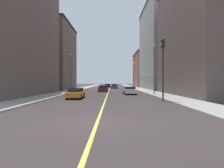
{
  "coord_description": "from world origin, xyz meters",
  "views": [
    {
      "loc": [
        0.73,
        -10.81,
        2.01
      ],
      "look_at": [
        0.97,
        47.66,
        1.41
      ],
      "focal_mm": 34.93,
      "sensor_mm": 36.0,
      "label": 1
    }
  ],
  "objects": [
    {
      "name": "street_lamp_left_far",
      "position": [
        6.97,
        51.54,
        4.62
      ],
      "size": [
        0.36,
        0.36,
        7.42
      ],
      "color": "#4C4C51",
      "rests_on": "ground"
    },
    {
      "name": "building_right_midblock",
      "position": [
        -15.55,
        43.91,
        8.22
      ],
      "size": [
        12.13,
        18.11,
        16.41
      ],
      "color": "brown",
      "rests_on": "ground"
    },
    {
      "name": "street_lamp_left_near",
      "position": [
        6.97,
        21.35,
        4.59
      ],
      "size": [
        0.36,
        0.36,
        7.36
      ],
      "color": "#4C4C51",
      "rests_on": "ground"
    },
    {
      "name": "car_orange",
      "position": [
        -3.62,
        15.19,
        0.63
      ],
      "size": [
        1.83,
        4.3,
        1.28
      ],
      "color": "orange",
      "rests_on": "ground"
    },
    {
      "name": "car_maroon",
      "position": [
        -1.06,
        33.34,
        0.64
      ],
      "size": [
        1.93,
        4.03,
        1.3
      ],
      "color": "maroon",
      "rests_on": "ground"
    },
    {
      "name": "building_left_far",
      "position": [
        15.55,
        72.06,
        6.49
      ],
      "size": [
        12.13,
        20.02,
        12.96
      ],
      "color": "brown",
      "rests_on": "ground"
    },
    {
      "name": "lane_center_stripe",
      "position": [
        0.0,
        49.0,
        0.01
      ],
      "size": [
        0.16,
        154.0,
        0.01
      ],
      "primitive_type": "cube",
      "color": "#E5D14C",
      "rests_on": "ground"
    },
    {
      "name": "car_black",
      "position": [
        -0.79,
        62.07,
        0.64
      ],
      "size": [
        1.98,
        4.49,
        1.32
      ],
      "color": "black",
      "rests_on": "ground"
    },
    {
      "name": "car_white",
      "position": [
        3.54,
        23.97,
        0.63
      ],
      "size": [
        2.05,
        4.58,
        1.25
      ],
      "color": "white",
      "rests_on": "ground"
    },
    {
      "name": "car_teal",
      "position": [
        1.39,
        54.17,
        0.65
      ],
      "size": [
        2.04,
        4.68,
        1.34
      ],
      "color": "#196670",
      "rests_on": "ground"
    },
    {
      "name": "traffic_light_left_near",
      "position": [
        5.95,
        11.49,
        4.08
      ],
      "size": [
        0.4,
        0.32,
        6.34
      ],
      "color": "#2D2D2D",
      "rests_on": "ground"
    },
    {
      "name": "building_left_near",
      "position": [
        15.55,
        20.77,
        9.11
      ],
      "size": [
        12.13,
        22.2,
        18.2
      ],
      "color": "brown",
      "rests_on": "ground"
    },
    {
      "name": "sidewalk_right",
      "position": [
        -8.0,
        49.0,
        0.07
      ],
      "size": [
        3.27,
        168.0,
        0.15
      ],
      "primitive_type": "cube",
      "color": "#9E9B93",
      "rests_on": "ground"
    },
    {
      "name": "street_lamp_right_near",
      "position": [
        -6.97,
        29.5,
        4.47
      ],
      "size": [
        0.36,
        0.36,
        7.12
      ],
      "color": "#4C4C51",
      "rests_on": "ground"
    },
    {
      "name": "ground_plane",
      "position": [
        0.0,
        0.0,
        0.0
      ],
      "size": [
        400.0,
        400.0,
        0.0
      ],
      "primitive_type": "plane",
      "color": "#372E2E",
      "rests_on": "ground"
    },
    {
      "name": "sidewalk_left",
      "position": [
        8.0,
        49.0,
        0.07
      ],
      "size": [
        3.27,
        168.0,
        0.15
      ],
      "primitive_type": "cube",
      "color": "#9E9B93",
      "rests_on": "ground"
    },
    {
      "name": "building_left_mid",
      "position": [
        15.55,
        47.75,
        11.35
      ],
      "size": [
        12.13,
        24.78,
        22.68
      ],
      "color": "gray",
      "rests_on": "ground"
    }
  ]
}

